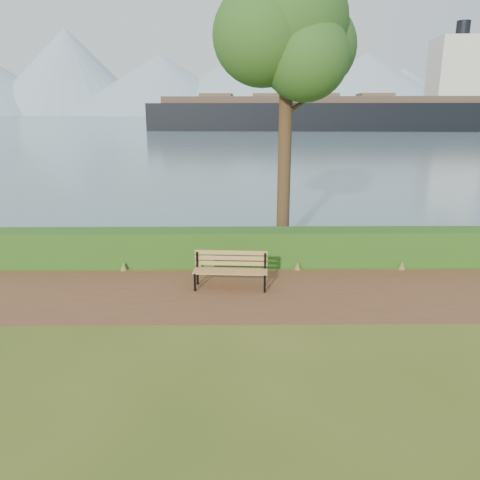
{
  "coord_description": "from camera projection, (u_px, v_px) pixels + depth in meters",
  "views": [
    {
      "loc": [
        -0.15,
        -10.17,
        4.27
      ],
      "look_at": [
        -0.01,
        1.2,
        1.1
      ],
      "focal_mm": 35.0,
      "sensor_mm": 36.0,
      "label": 1
    }
  ],
  "objects": [
    {
      "name": "hedge",
      "position": [
        240.0,
        247.0,
        13.32
      ],
      "size": [
        32.0,
        0.85,
        1.0
      ],
      "primitive_type": "cube",
      "color": "#1E4614",
      "rests_on": "ground"
    },
    {
      "name": "tree",
      "position": [
        288.0,
        30.0,
        13.45
      ],
      "size": [
        4.29,
        3.67,
        8.73
      ],
      "rotation": [
        0.0,
        0.0,
        0.24
      ],
      "color": "#3B2418",
      "rests_on": "ground"
    },
    {
      "name": "water",
      "position": [
        234.0,
        118.0,
        261.37
      ],
      "size": [
        700.0,
        510.0,
        0.0
      ],
      "primitive_type": "cube",
      "color": "slate",
      "rests_on": "ground"
    },
    {
      "name": "ground",
      "position": [
        241.0,
        299.0,
        10.95
      ],
      "size": [
        140.0,
        140.0,
        0.0
      ],
      "primitive_type": "plane",
      "color": "#3F5217",
      "rests_on": "ground"
    },
    {
      "name": "mountains",
      "position": [
        223.0,
        81.0,
        394.49
      ],
      "size": [
        585.0,
        190.0,
        70.0
      ],
      "color": "#859DB2",
      "rests_on": "ground"
    },
    {
      "name": "cargo_ship",
      "position": [
        347.0,
        113.0,
        99.66
      ],
      "size": [
        78.88,
        17.54,
        23.75
      ],
      "rotation": [
        0.0,
        0.0,
        -0.07
      ],
      "color": "black",
      "rests_on": "ground"
    },
    {
      "name": "path",
      "position": [
        241.0,
        294.0,
        11.24
      ],
      "size": [
        40.0,
        3.4,
        0.01
      ],
      "primitive_type": "cube",
      "color": "brown",
      "rests_on": "ground"
    },
    {
      "name": "bench",
      "position": [
        231.0,
        267.0,
        11.53
      ],
      "size": [
        1.85,
        0.66,
        0.91
      ],
      "rotation": [
        0.0,
        0.0,
        -0.07
      ],
      "color": "black",
      "rests_on": "ground"
    }
  ]
}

